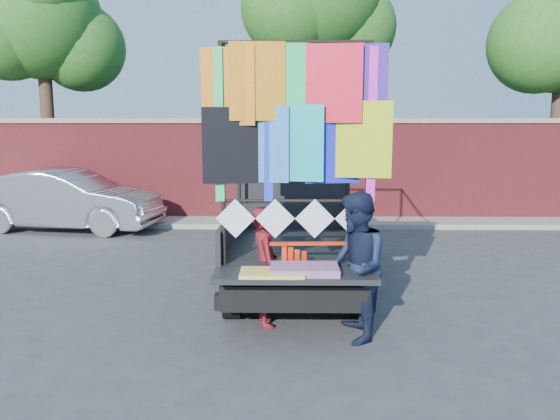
{
  "coord_description": "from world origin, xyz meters",
  "views": [
    {
      "loc": [
        0.12,
        -6.98,
        2.52
      ],
      "look_at": [
        0.03,
        -0.27,
        1.43
      ],
      "focal_mm": 35.0,
      "sensor_mm": 36.0,
      "label": 1
    }
  ],
  "objects_px": {
    "woman": "(265,267)",
    "man": "(355,267)",
    "pickup_truck": "(292,222)",
    "sedan": "(67,200)"
  },
  "relations": [
    {
      "from": "woman",
      "to": "man",
      "type": "xyz_separation_m",
      "value": [
        1.06,
        -0.46,
        0.12
      ]
    },
    {
      "from": "pickup_truck",
      "to": "sedan",
      "type": "relative_size",
      "value": 1.26
    },
    {
      "from": "man",
      "to": "woman",
      "type": "bearing_deg",
      "value": -115.52
    },
    {
      "from": "pickup_truck",
      "to": "man",
      "type": "height_order",
      "value": "pickup_truck"
    },
    {
      "from": "sedan",
      "to": "man",
      "type": "distance_m",
      "value": 8.76
    },
    {
      "from": "pickup_truck",
      "to": "woman",
      "type": "height_order",
      "value": "pickup_truck"
    },
    {
      "from": "pickup_truck",
      "to": "woman",
      "type": "distance_m",
      "value": 2.41
    },
    {
      "from": "woman",
      "to": "sedan",
      "type": "bearing_deg",
      "value": 25.22
    },
    {
      "from": "man",
      "to": "pickup_truck",
      "type": "bearing_deg",
      "value": -168.36
    },
    {
      "from": "pickup_truck",
      "to": "man",
      "type": "bearing_deg",
      "value": -76.22
    }
  ]
}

